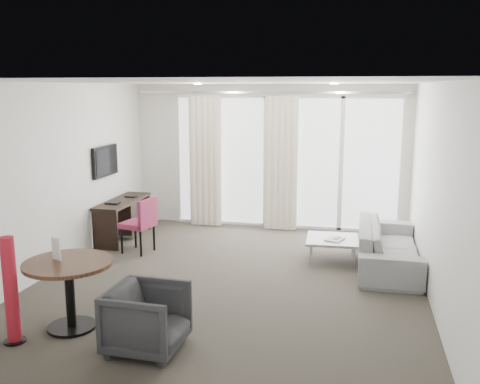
% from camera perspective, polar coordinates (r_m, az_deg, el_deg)
% --- Properties ---
extents(floor, '(5.00, 6.00, 0.00)m').
position_cam_1_polar(floor, '(7.19, -1.06, -9.54)').
color(floor, '#3E3A31').
rests_on(floor, ground).
extents(ceiling, '(5.00, 6.00, 0.00)m').
position_cam_1_polar(ceiling, '(6.73, -1.14, 11.65)').
color(ceiling, white).
rests_on(ceiling, ground).
extents(wall_left, '(0.00, 6.00, 2.60)m').
position_cam_1_polar(wall_left, '(7.82, -19.21, 1.38)').
color(wall_left, silver).
rests_on(wall_left, ground).
extents(wall_right, '(0.00, 6.00, 2.60)m').
position_cam_1_polar(wall_right, '(6.71, 20.11, -0.18)').
color(wall_right, silver).
rests_on(wall_right, ground).
extents(wall_front, '(5.00, 0.00, 2.60)m').
position_cam_1_polar(wall_front, '(4.07, -11.22, -6.73)').
color(wall_front, silver).
rests_on(wall_front, ground).
extents(window_panel, '(4.00, 0.02, 2.38)m').
position_cam_1_polar(window_panel, '(9.70, 4.82, 3.14)').
color(window_panel, white).
rests_on(window_panel, ground).
extents(window_frame, '(4.10, 0.06, 2.44)m').
position_cam_1_polar(window_frame, '(9.69, 4.81, 3.13)').
color(window_frame, white).
rests_on(window_frame, ground).
extents(curtain_left, '(0.60, 0.20, 2.38)m').
position_cam_1_polar(curtain_left, '(9.85, -3.72, 3.27)').
color(curtain_left, beige).
rests_on(curtain_left, ground).
extents(curtain_right, '(0.60, 0.20, 2.38)m').
position_cam_1_polar(curtain_right, '(9.55, 4.39, 3.02)').
color(curtain_right, beige).
rests_on(curtain_right, ground).
extents(curtain_track, '(4.80, 0.04, 0.04)m').
position_cam_1_polar(curtain_track, '(9.50, 2.98, 10.56)').
color(curtain_track, '#B2B2B7').
rests_on(curtain_track, ceiling).
extents(downlight_a, '(0.12, 0.12, 0.02)m').
position_cam_1_polar(downlight_a, '(8.51, -4.53, 11.43)').
color(downlight_a, '#FFE0B2').
rests_on(downlight_a, ceiling).
extents(downlight_b, '(0.12, 0.12, 0.02)m').
position_cam_1_polar(downlight_b, '(8.15, 10.01, 11.32)').
color(downlight_b, '#FFE0B2').
rests_on(downlight_b, ceiling).
extents(desk, '(0.45, 1.43, 0.67)m').
position_cam_1_polar(desk, '(9.28, -12.34, -2.88)').
color(desk, black).
rests_on(desk, floor).
extents(tv, '(0.05, 0.80, 0.50)m').
position_cam_1_polar(tv, '(9.04, -14.18, 3.22)').
color(tv, black).
rests_on(tv, wall_left).
extents(desk_chair, '(0.56, 0.54, 0.87)m').
position_cam_1_polar(desk_chair, '(8.47, -10.87, -3.48)').
color(desk_chair, maroon).
rests_on(desk_chair, floor).
extents(round_table, '(1.15, 1.15, 0.74)m').
position_cam_1_polar(round_table, '(6.04, -17.67, -10.43)').
color(round_table, '#402617').
rests_on(round_table, floor).
extents(menu_card, '(0.13, 0.07, 0.24)m').
position_cam_1_polar(menu_card, '(6.02, -18.92, -7.06)').
color(menu_card, white).
rests_on(menu_card, round_table).
extents(red_lamp, '(0.29, 0.29, 1.10)m').
position_cam_1_polar(red_lamp, '(5.86, -23.26, -9.62)').
color(red_lamp, '#A61827').
rests_on(red_lamp, floor).
extents(tub_armchair, '(0.74, 0.72, 0.65)m').
position_cam_1_polar(tub_armchair, '(5.40, -9.88, -13.18)').
color(tub_armchair, '#2A2A2D').
rests_on(tub_armchair, floor).
extents(coffee_table, '(0.79, 0.79, 0.34)m').
position_cam_1_polar(coffee_table, '(8.10, 9.80, -6.04)').
color(coffee_table, gray).
rests_on(coffee_table, floor).
extents(remote, '(0.10, 0.16, 0.02)m').
position_cam_1_polar(remote, '(8.01, 10.33, -4.84)').
color(remote, black).
rests_on(remote, coffee_table).
extents(magazine, '(0.31, 0.34, 0.02)m').
position_cam_1_polar(magazine, '(7.97, 10.08, -4.91)').
color(magazine, gray).
rests_on(magazine, coffee_table).
extents(sofa, '(0.83, 2.12, 0.62)m').
position_cam_1_polar(sofa, '(7.98, 15.54, -5.52)').
color(sofa, gray).
rests_on(sofa, floor).
extents(terrace_slab, '(5.60, 3.00, 0.12)m').
position_cam_1_polar(terrace_slab, '(11.41, 5.76, -2.11)').
color(terrace_slab, '#4D4D50').
rests_on(terrace_slab, ground).
extents(rattan_chair_a, '(0.63, 0.63, 0.76)m').
position_cam_1_polar(rattan_chair_a, '(10.92, 7.68, -0.39)').
color(rattan_chair_a, brown).
rests_on(rattan_chair_a, terrace_slab).
extents(rattan_chair_b, '(0.78, 0.78, 0.91)m').
position_cam_1_polar(rattan_chair_b, '(11.70, 14.21, 0.50)').
color(rattan_chair_b, brown).
rests_on(rattan_chair_b, terrace_slab).
extents(rattan_table, '(0.49, 0.49, 0.45)m').
position_cam_1_polar(rattan_table, '(10.59, 11.21, -1.74)').
color(rattan_table, brown).
rests_on(rattan_table, terrace_slab).
extents(balustrade, '(5.50, 0.06, 1.05)m').
position_cam_1_polar(balustrade, '(12.72, 6.60, 1.80)').
color(balustrade, '#B2B2B7').
rests_on(balustrade, terrace_slab).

